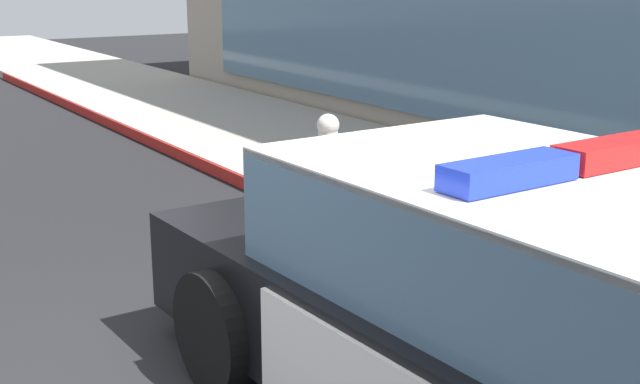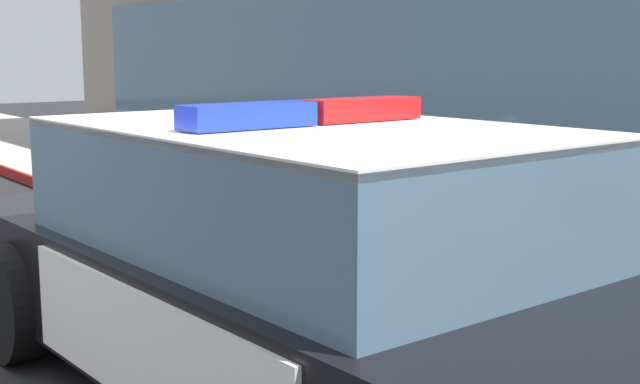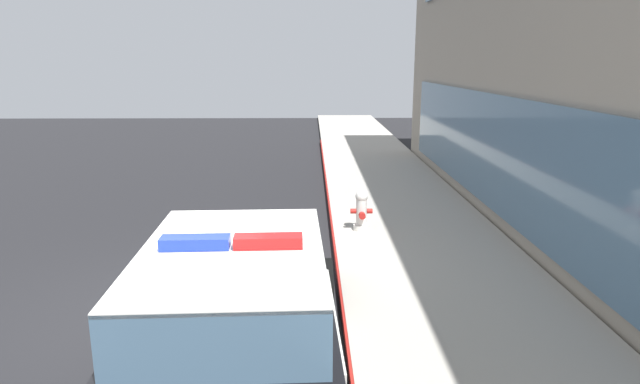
# 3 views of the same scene
# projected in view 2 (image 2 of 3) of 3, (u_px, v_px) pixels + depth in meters

# --- Properties ---
(sidewalk) EXTENTS (48.00, 2.97, 0.15)m
(sidewalk) POSITION_uv_depth(u_px,v_px,m) (462.00, 255.00, 6.98)
(sidewalk) COLOR #A39E93
(sidewalk) RESTS_ON ground
(curb_red_paint) EXTENTS (28.80, 0.04, 0.14)m
(curb_red_paint) POSITION_uv_depth(u_px,v_px,m) (314.00, 285.00, 6.10)
(curb_red_paint) COLOR maroon
(curb_red_paint) RESTS_ON ground
(police_cruiser) EXTENTS (5.17, 2.24, 1.49)m
(police_cruiser) POSITION_uv_depth(u_px,v_px,m) (326.00, 274.00, 4.06)
(police_cruiser) COLOR black
(police_cruiser) RESTS_ON ground
(fire_hydrant) EXTENTS (0.34, 0.39, 0.73)m
(fire_hydrant) POSITION_uv_depth(u_px,v_px,m) (183.00, 173.00, 8.63)
(fire_hydrant) COLOR silver
(fire_hydrant) RESTS_ON sidewalk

